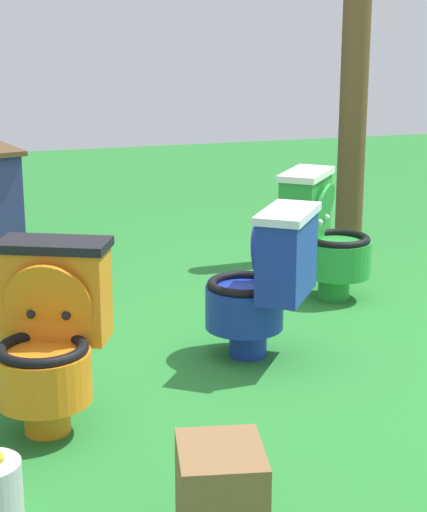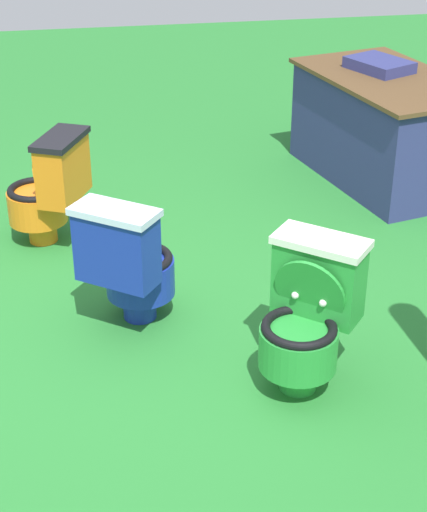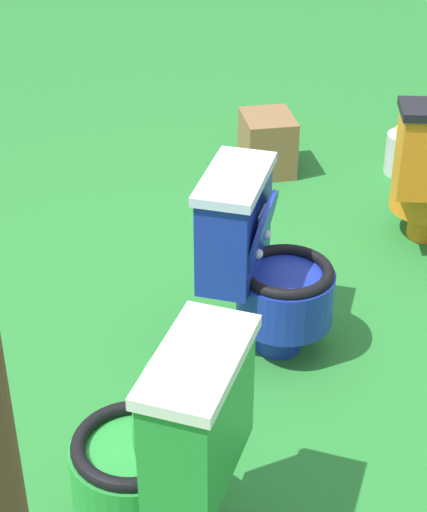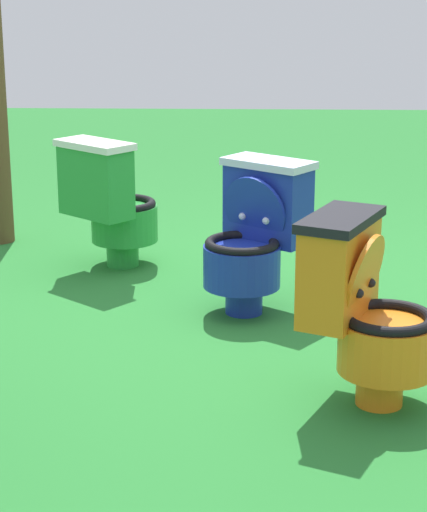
{
  "view_description": "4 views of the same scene",
  "coord_description": "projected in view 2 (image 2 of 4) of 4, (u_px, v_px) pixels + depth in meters",
  "views": [
    {
      "loc": [
        -1.54,
        -3.64,
        1.58
      ],
      "look_at": [
        -0.25,
        0.46,
        0.4
      ],
      "focal_mm": 62.57,
      "sensor_mm": 36.0,
      "label": 1
    },
    {
      "loc": [
        3.72,
        -0.17,
        2.48
      ],
      "look_at": [
        -0.07,
        0.5,
        0.4
      ],
      "focal_mm": 59.01,
      "sensor_mm": 36.0,
      "label": 2
    },
    {
      "loc": [
        1.05,
        2.57,
        2.12
      ],
      "look_at": [
        -0.0,
        -0.11,
        0.33
      ],
      "focal_mm": 61.61,
      "sensor_mm": 36.0,
      "label": 3
    },
    {
      "loc": [
        -4.63,
        0.11,
        1.6
      ],
      "look_at": [
        -0.44,
        0.25,
        0.36
      ],
      "focal_mm": 68.19,
      "sensor_mm": 36.0,
      "label": 4
    }
  ],
  "objects": [
    {
      "name": "toilet_orange",
      "position": [
        49.0,
        188.0,
        5.21
      ],
      "size": [
        0.57,
        0.62,
        0.73
      ],
      "rotation": [
        0.0,
        0.0,
        2.71
      ],
      "color": "orange",
      "rests_on": "ground"
    },
    {
      "name": "toilet_green",
      "position": [
        308.0,
        314.0,
        3.93
      ],
      "size": [
        0.64,
        0.62,
        0.73
      ],
      "rotation": [
        0.0,
        0.0,
        4.01
      ],
      "color": "green",
      "rests_on": "ground"
    },
    {
      "name": "ground",
      "position": [
        123.0,
        337.0,
        4.43
      ],
      "size": [
        14.0,
        14.0,
        0.0
      ],
      "primitive_type": "plane",
      "color": "#26752D"
    },
    {
      "name": "vendor_table",
      "position": [
        386.0,
        128.0,
        6.13
      ],
      "size": [
        1.62,
        1.17,
        0.85
      ],
      "rotation": [
        0.0,
        0.0,
        0.23
      ],
      "color": "navy",
      "rests_on": "ground"
    },
    {
      "name": "toilet_blue",
      "position": [
        130.0,
        262.0,
        4.37
      ],
      "size": [
        0.63,
        0.62,
        0.73
      ],
      "rotation": [
        0.0,
        0.0,
        0.93
      ],
      "color": "#192D9E",
      "rests_on": "ground"
    }
  ]
}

